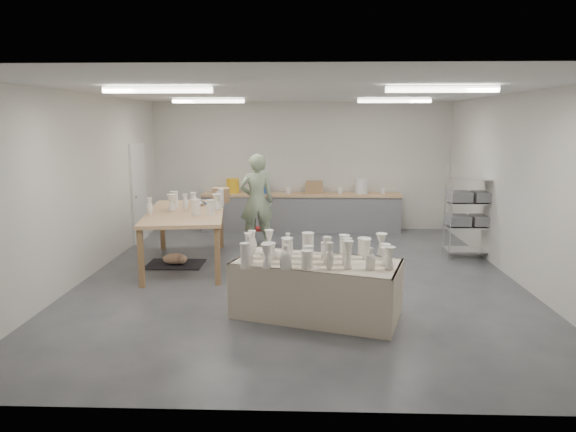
{
  "coord_description": "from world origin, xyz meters",
  "views": [
    {
      "loc": [
        0.09,
        -8.18,
        2.54
      ],
      "look_at": [
        -0.18,
        -0.09,
        1.05
      ],
      "focal_mm": 32.0,
      "sensor_mm": 36.0,
      "label": 1
    }
  ],
  "objects_px": {
    "drying_table": "(316,285)",
    "potter": "(257,201)",
    "work_table": "(191,211)",
    "red_stool": "(258,229)"
  },
  "relations": [
    {
      "from": "red_stool",
      "to": "potter",
      "type": "bearing_deg",
      "value": -90.0
    },
    {
      "from": "work_table",
      "to": "potter",
      "type": "relative_size",
      "value": 1.45
    },
    {
      "from": "drying_table",
      "to": "work_table",
      "type": "xyz_separation_m",
      "value": [
        -2.2,
        2.51,
        0.54
      ]
    },
    {
      "from": "drying_table",
      "to": "potter",
      "type": "bearing_deg",
      "value": 124.1
    },
    {
      "from": "work_table",
      "to": "red_stool",
      "type": "relative_size",
      "value": 7.03
    },
    {
      "from": "drying_table",
      "to": "potter",
      "type": "distance_m",
      "value": 3.98
    },
    {
      "from": "work_table",
      "to": "red_stool",
      "type": "bearing_deg",
      "value": 47.28
    },
    {
      "from": "work_table",
      "to": "red_stool",
      "type": "height_order",
      "value": "work_table"
    },
    {
      "from": "work_table",
      "to": "potter",
      "type": "bearing_deg",
      "value": 41.97
    },
    {
      "from": "drying_table",
      "to": "potter",
      "type": "height_order",
      "value": "potter"
    }
  ]
}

